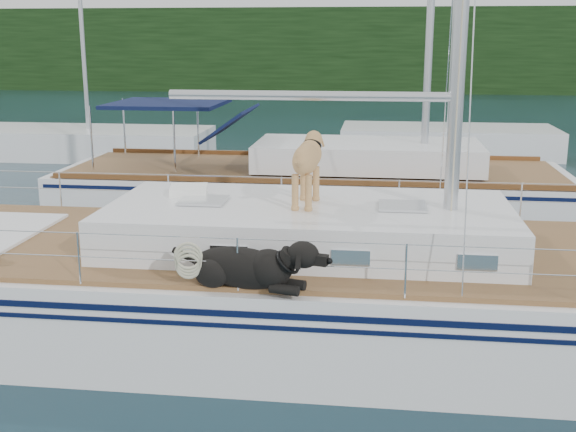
# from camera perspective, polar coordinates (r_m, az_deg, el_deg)

# --- Properties ---
(ground) EXTENTS (120.00, 120.00, 0.00)m
(ground) POSITION_cam_1_polar(r_m,az_deg,el_deg) (10.02, -3.02, -9.10)
(ground) COLOR black
(ground) RESTS_ON ground
(tree_line) EXTENTS (90.00, 3.00, 6.00)m
(tree_line) POSITION_cam_1_polar(r_m,az_deg,el_deg) (54.10, 5.64, 12.90)
(tree_line) COLOR black
(tree_line) RESTS_ON ground
(shore_bank) EXTENTS (92.00, 1.00, 1.20)m
(shore_bank) POSITION_cam_1_polar(r_m,az_deg,el_deg) (55.40, 5.62, 10.44)
(shore_bank) COLOR #595147
(shore_bank) RESTS_ON ground
(main_sailboat) EXTENTS (12.00, 3.98, 14.01)m
(main_sailboat) POSITION_cam_1_polar(r_m,az_deg,el_deg) (9.76, -2.53, -5.48)
(main_sailboat) COLOR white
(main_sailboat) RESTS_ON ground
(neighbor_sailboat) EXTENTS (11.00, 3.50, 13.30)m
(neighbor_sailboat) POSITION_cam_1_polar(r_m,az_deg,el_deg) (15.93, 2.31, 1.99)
(neighbor_sailboat) COLOR white
(neighbor_sailboat) RESTS_ON ground
(bg_boat_west) EXTENTS (8.00, 3.00, 11.65)m
(bg_boat_west) POSITION_cam_1_polar(r_m,az_deg,el_deg) (25.26, -15.41, 5.54)
(bg_boat_west) COLOR white
(bg_boat_west) RESTS_ON ground
(bg_boat_center) EXTENTS (7.20, 3.00, 11.65)m
(bg_boat_center) POSITION_cam_1_polar(r_m,az_deg,el_deg) (25.42, 12.51, 5.76)
(bg_boat_center) COLOR white
(bg_boat_center) RESTS_ON ground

